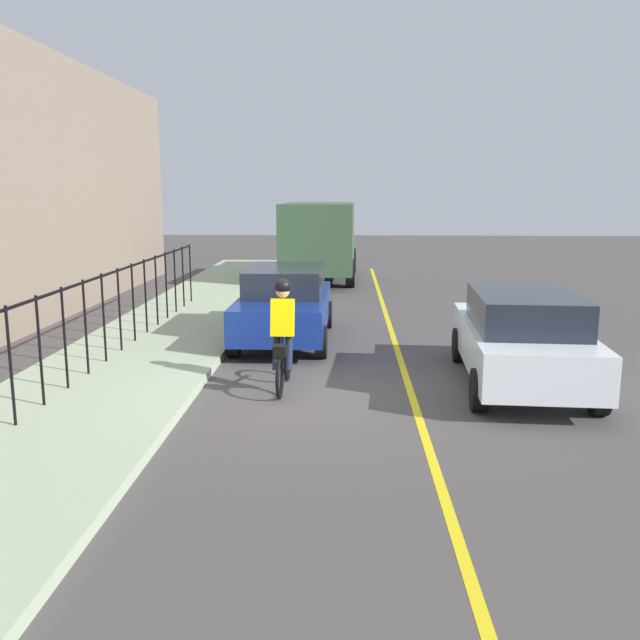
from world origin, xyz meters
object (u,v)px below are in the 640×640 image
at_px(cyclist_lead, 283,335).
at_px(box_truck_background, 320,237).
at_px(patrol_sedan, 522,337).
at_px(parked_sedan_rear, 285,303).

xyz_separation_m(cyclist_lead, box_truck_background, (13.99, -0.06, 0.64)).
bearing_deg(patrol_sedan, box_truck_background, 19.50).
height_order(parked_sedan_rear, box_truck_background, box_truck_background).
bearing_deg(parked_sedan_rear, cyclist_lead, 5.18).
relative_size(patrol_sedan, box_truck_background, 0.67).
xyz_separation_m(patrol_sedan, box_truck_background, (13.56, 3.84, 0.73)).
bearing_deg(patrol_sedan, cyclist_lead, 99.96).
relative_size(cyclist_lead, patrol_sedan, 0.40).
height_order(cyclist_lead, box_truck_background, box_truck_background).
xyz_separation_m(cyclist_lead, patrol_sedan, (0.43, -3.90, -0.09)).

